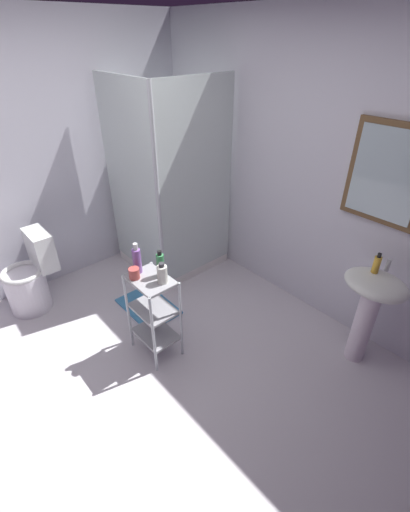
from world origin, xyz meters
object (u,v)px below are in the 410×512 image
Objects in this scene: bath_mat at (148,306)px; rinse_cup at (134,273)px; pedestal_sink at (370,302)px; lotion_bottle_white at (162,274)px; shower_stall at (170,229)px; hand_soap_bottle at (377,264)px; storage_cart at (154,310)px; toilet at (31,279)px; conditioner_bottle_purple at (137,260)px; body_wash_bottle_green at (160,265)px.

rinse_cup is at bearing -37.66° from bath_mat.
lotion_bottle_white is (-1.05, -1.14, 0.23)m from pedestal_sink.
lotion_bottle_white reaches higher than rinse_cup.
hand_soap_bottle is at bearing 9.77° from shower_stall.
lotion_bottle_white is 1.92× the size of rinse_cup.
storage_cart is at bearing -42.31° from shower_stall.
toilet is 3.04× the size of conditioner_bottle_purple.
storage_cart is at bearing 42.83° from rinse_cup.
shower_stall is at bearing 141.17° from body_wash_bottle_green.
bath_mat is (-0.42, 0.33, -0.77)m from rinse_cup.
rinse_cup reaches higher than storage_cart.
storage_cart is at bearing -131.83° from hand_soap_bottle.
bath_mat is (-1.66, -0.94, -0.57)m from pedestal_sink.
conditioner_bottle_purple reaches higher than storage_cart.
toilet is 1.13m from bath_mat.
lotion_bottle_white is (1.05, -0.82, 0.35)m from shower_stall.
hand_soap_bottle is (2.36, 1.77, 0.57)m from toilet.
lotion_bottle_white is 0.66× the size of conditioner_bottle_purple.
hand_soap_bottle is 0.74× the size of body_wash_bottle_green.
toilet is 1.52m from body_wash_bottle_green.
pedestal_sink is at bearing 29.63° from bath_mat.
pedestal_sink is 9.40× the size of rinse_cup.
toilet is at bearing -144.19° from pedestal_sink.
storage_cart is 1.23× the size of bath_mat.
shower_stall is at bearing 137.69° from storage_cart.
storage_cart is (1.26, 0.55, 0.12)m from toilet.
storage_cart is 8.59× the size of rinse_cup.
hand_soap_bottle is at bearing 45.14° from conditioner_bottle_purple.
conditioner_bottle_purple is at bearing -134.86° from hand_soap_bottle.
bath_mat is at bearing 46.62° from toilet.
shower_stall is 12.41× the size of hand_soap_bottle.
pedestal_sink is (2.10, 0.32, 0.12)m from shower_stall.
conditioner_bottle_purple is 0.42× the size of bath_mat.
toilet is (-2.41, -1.74, -0.26)m from pedestal_sink.
shower_stall is at bearing -171.43° from pedestal_sink.
body_wash_bottle_green reaches higher than bath_mat.
shower_stall reaches higher than pedestal_sink.
rinse_cup is at bearing -132.19° from hand_soap_bottle.
conditioner_bottle_purple reaches higher than body_wash_bottle_green.
body_wash_bottle_green is at bearing -135.73° from pedestal_sink.
shower_stall is at bearing 125.60° from bath_mat.
body_wash_bottle_green reaches higher than toilet.
body_wash_bottle_green is at bearing -16.81° from bath_mat.
body_wash_bottle_green is 1.31× the size of lotion_bottle_white.
bath_mat is (-0.53, 0.16, -0.83)m from body_wash_bottle_green.
pedestal_sink is 1.60m from body_wash_bottle_green.
lotion_bottle_white is (1.35, 0.60, 0.50)m from toilet.
rinse_cup is (-0.10, -0.17, -0.05)m from body_wash_bottle_green.
bath_mat is (0.75, 0.79, -0.31)m from toilet.
toilet is 1.35m from conditioner_bottle_purple.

